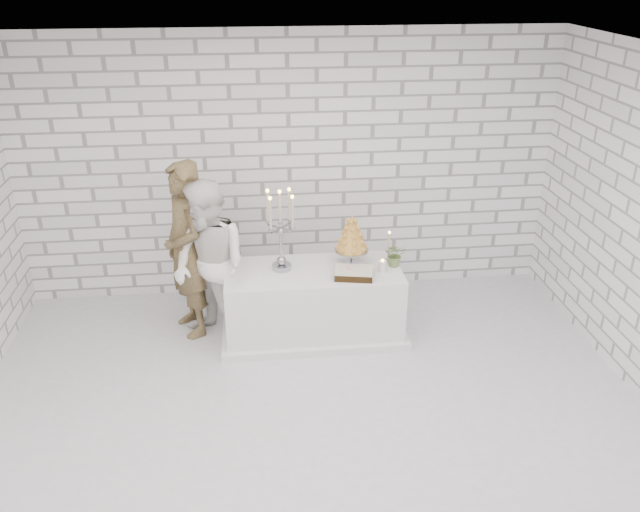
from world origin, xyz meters
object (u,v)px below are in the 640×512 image
at_px(groom, 186,250).
at_px(bride, 210,266).
at_px(croquembouche, 352,240).
at_px(candelabra, 281,231).
at_px(cake_table, 313,302).

distance_m(groom, bride, 0.36).
distance_m(bride, croquembouche, 1.45).
relative_size(groom, croquembouche, 3.44).
bearing_deg(candelabra, croquembouche, 2.83).
bearing_deg(groom, candelabra, 55.58).
bearing_deg(croquembouche, bride, -174.84).
relative_size(groom, bride, 1.08).
distance_m(cake_table, candelabra, 0.87).
bearing_deg(groom, cake_table, 55.38).
relative_size(candelabra, croquembouche, 1.57).
relative_size(cake_table, groom, 0.96).
relative_size(groom, candelabra, 2.19).
bearing_deg(bride, croquembouche, 55.46).
bearing_deg(bride, candelabra, 57.81).
distance_m(cake_table, croquembouche, 0.77).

